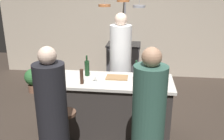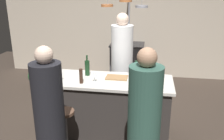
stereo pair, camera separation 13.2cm
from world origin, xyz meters
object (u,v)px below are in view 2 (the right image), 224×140
Objects in this scene: bar_stool_left at (65,132)px; guest_right at (144,129)px; pepper_mill at (81,76)px; wine_bottle_rose at (139,78)px; wine_glass_near_right_guest at (94,75)px; mixing_bowl_steel at (156,80)px; wine_bottle_green at (136,73)px; wine_glass_near_left_guest at (61,73)px; cutting_board at (117,77)px; potted_plant at (37,78)px; guest_left at (50,120)px; stove_range at (127,62)px; mixing_bowl_wooden at (142,74)px; bar_stool_right at (143,139)px; chef at (122,68)px; wine_bottle_red at (87,68)px.

guest_right is at bearing -20.71° from bar_stool_left.
pepper_mill is 0.80m from wine_bottle_rose.
mixing_bowl_steel is (0.86, 0.11, -0.07)m from wine_glass_near_right_guest.
wine_bottle_green is 1.07m from wine_glass_near_left_guest.
wine_glass_near_left_guest is (-0.78, -0.21, 0.10)m from cutting_board.
wine_glass_near_right_guest reaches higher than potted_plant.
bar_stool_left is 0.42× the size of guest_left.
bar_stool_left is 3.24× the size of pepper_mill.
guest_right is 5.13× the size of cutting_board.
cutting_board is (0.61, 1.07, 0.16)m from guest_left.
wine_glass_near_right_guest is (1.66, -1.52, 0.71)m from potted_plant.
wine_glass_near_left_guest is at bearing -52.63° from potted_plant.
guest_right is (0.53, -3.46, 0.31)m from stove_range.
guest_right is 1.03m from mixing_bowl_steel.
mixing_bowl_wooden is (-0.09, 1.23, 0.18)m from guest_right.
bar_stool_right is 1.18m from pepper_mill.
mixing_bowl_wooden reaches higher than cutting_board.
guest_right is 3.15× the size of potted_plant.
wine_glass_near_left_guest is (-0.77, -0.93, 0.18)m from chef.
wine_glass_near_right_guest is at bearing -55.30° from wine_bottle_red.
guest_left is at bearing -132.06° from wine_bottle_green.
cutting_board is at bearing -159.47° from mixing_bowl_wooden.
mixing_bowl_wooden is 0.30m from mixing_bowl_steel.
wine_bottle_red is at bearing 81.17° from bar_stool_left.
stove_range is 2.73m from wine_bottle_rose.
wine_bottle_rose is at bearing 25.34° from bar_stool_left.
bar_stool_right is at bearing 91.13° from guest_right.
wine_bottle_rose is 0.31m from mixing_bowl_steel.
guest_right reaches higher than guest_left.
wine_glass_near_left_guest is at bearing -173.35° from wine_bottle_green.
wine_bottle_green is at bearing 6.65° from wine_glass_near_left_guest.
wine_bottle_red is 1.05m from mixing_bowl_steel.
bar_stool_left is 0.86m from wine_glass_near_right_guest.
wine_bottle_green is 0.31m from mixing_bowl_steel.
potted_plant is 2.44m from cutting_board.
cutting_board is at bearing 141.37° from wine_bottle_rose.
mixing_bowl_steel is at bearing -75.01° from stove_range.
wine_bottle_rose is at bearing 0.56° from pepper_mill.
wine_bottle_red is 0.30m from wine_glass_near_right_guest.
chef reaches higher than wine_bottle_red.
stove_range reaches higher than bar_stool_right.
wine_bottle_red is (-0.46, 0.05, 0.11)m from cutting_board.
mixing_bowl_wooden is (0.94, 0.84, 0.56)m from bar_stool_left.
guest_right reaches higher than bar_stool_right.
wine_bottle_rose is at bearing -71.93° from wine_bottle_green.
pepper_mill is 0.70× the size of wine_bottle_rose.
chef reaches higher than mixing_bowl_steel.
bar_stool_right is at bearing -72.53° from chef.
pepper_mill is at bearing 79.38° from guest_left.
guest_left is at bearing -160.91° from bar_stool_right.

